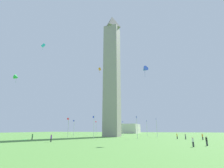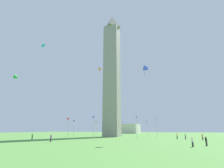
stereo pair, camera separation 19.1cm
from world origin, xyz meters
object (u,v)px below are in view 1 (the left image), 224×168
(flagpole_se, at_px, (147,127))
(flagpole_s, at_px, (123,127))
(flagpole_n, at_px, (94,126))
(distant_building, at_px, (129,129))
(person_white_shirt, at_px, (193,142))
(obelisk_monument, at_px, (112,71))
(person_black_shirt, at_px, (207,141))
(flagpole_ne, at_px, (137,126))
(person_orange_shirt, at_px, (203,137))
(kite_blue_delta, at_px, (145,69))
(flagpole_nw, at_px, (68,126))
(flagpole_sw, at_px, (96,127))
(person_green_shirt, at_px, (32,137))
(picnic_blanket_near_first_person, at_px, (25,140))
(flagpole_e, at_px, (157,127))
(person_yellow_shirt, at_px, (177,136))
(kite_green_delta, at_px, (17,77))
(person_gray_shirt, at_px, (186,137))
(person_purple_shirt, at_px, (51,138))
(kite_cyan_box, at_px, (43,45))
(flagpole_w, at_px, (74,127))
(kite_orange_box, at_px, (100,69))

(flagpole_se, relative_size, flagpole_s, 1.00)
(flagpole_n, xyz_separation_m, distant_building, (-85.11, -8.44, -0.38))
(flagpole_se, xyz_separation_m, person_white_shirt, (47.47, 13.36, -3.13))
(obelisk_monument, xyz_separation_m, flagpole_se, (-12.64, 12.70, -24.72))
(person_black_shirt, bearing_deg, obelisk_monument, -29.25)
(flagpole_ne, xyz_separation_m, person_orange_shirt, (-0.50, 18.52, -3.06))
(person_black_shirt, distance_m, kite_blue_delta, 21.08)
(flagpole_nw, height_order, person_orange_shirt, flagpole_nw)
(flagpole_se, bearing_deg, flagpole_sw, -90.00)
(obelisk_monument, xyz_separation_m, person_green_shirt, (26.04, -16.12, -27.82))
(flagpole_ne, height_order, person_orange_shirt, flagpole_ne)
(person_black_shirt, relative_size, picnic_blanket_near_first_person, 0.92)
(flagpole_e, distance_m, picnic_blanket_near_first_person, 44.75)
(obelisk_monument, xyz_separation_m, person_yellow_shirt, (10.24, 24.54, -27.80))
(distant_building, bearing_deg, person_white_shirt, 18.71)
(flagpole_ne, height_order, flagpole_e, same)
(kite_blue_delta, bearing_deg, flagpole_se, -172.70)
(kite_green_delta, bearing_deg, picnic_blanket_near_first_person, 83.17)
(flagpole_se, relative_size, person_gray_shirt, 4.42)
(obelisk_monument, bearing_deg, person_green_shirt, -31.77)
(person_green_shirt, bearing_deg, person_purple_shirt, -112.55)
(flagpole_nw, bearing_deg, person_purple_shirt, 23.07)
(kite_cyan_box, distance_m, kite_blue_delta, 41.41)
(person_black_shirt, distance_m, kite_cyan_box, 59.88)
(flagpole_sw, height_order, picnic_blanket_near_first_person, flagpole_sw)
(flagpole_n, relative_size, flagpole_w, 1.00)
(person_black_shirt, height_order, person_yellow_shirt, person_yellow_shirt)
(person_green_shirt, height_order, person_white_shirt, person_green_shirt)
(flagpole_sw, distance_m, distant_building, 54.61)
(flagpole_se, bearing_deg, person_black_shirt, 19.77)
(person_gray_shirt, distance_m, person_purple_shirt, 37.86)
(flagpole_e, height_order, person_yellow_shirt, flagpole_e)
(person_black_shirt, height_order, person_purple_shirt, person_purple_shirt)
(person_green_shirt, relative_size, person_black_shirt, 1.00)
(person_white_shirt, distance_m, person_yellow_shirt, 24.64)
(flagpole_w, relative_size, distant_building, 0.33)
(picnic_blanket_near_first_person, bearing_deg, obelisk_monument, 148.67)
(person_yellow_shirt, height_order, kite_cyan_box, kite_cyan_box)
(person_black_shirt, bearing_deg, kite_blue_delta, -8.40)
(flagpole_s, distance_m, person_black_shirt, 57.47)
(flagpole_n, xyz_separation_m, kite_blue_delta, (8.14, 17.67, 13.98))
(flagpole_e, distance_m, flagpole_w, 35.93)
(flagpole_w, distance_m, person_yellow_shirt, 43.81)
(person_yellow_shirt, bearing_deg, kite_cyan_box, 9.07)
(flagpole_e, xyz_separation_m, person_yellow_shirt, (10.17, 6.58, -3.08))
(kite_blue_delta, bearing_deg, picnic_blanket_near_first_person, -87.29)
(person_orange_shirt, bearing_deg, distant_building, -65.69)
(person_purple_shirt, relative_size, kite_orange_box, 0.79)
(flagpole_se, xyz_separation_m, person_black_shirt, (44.44, 15.97, -3.10))
(picnic_blanket_near_first_person, bearing_deg, person_gray_shirt, 110.86)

